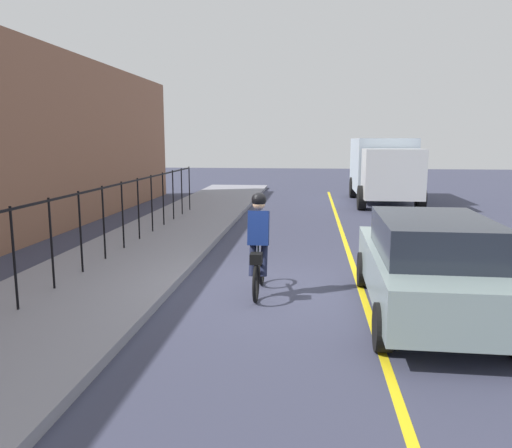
% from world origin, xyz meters
% --- Properties ---
extents(ground_plane, '(80.00, 80.00, 0.00)m').
position_xyz_m(ground_plane, '(0.00, 0.00, 0.00)').
color(ground_plane, '#37394D').
extents(lane_line_centre, '(36.00, 0.12, 0.01)m').
position_xyz_m(lane_line_centre, '(0.00, -1.60, 0.00)').
color(lane_line_centre, yellow).
rests_on(lane_line_centre, ground).
extents(sidewalk, '(40.00, 3.20, 0.15)m').
position_xyz_m(sidewalk, '(0.00, 3.40, 0.07)').
color(sidewalk, gray).
rests_on(sidewalk, ground).
extents(iron_fence, '(16.89, 0.04, 1.60)m').
position_xyz_m(iron_fence, '(1.00, 3.80, 1.25)').
color(iron_fence, black).
rests_on(iron_fence, sidewalk).
extents(cyclist_lead, '(1.71, 0.36, 1.83)m').
position_xyz_m(cyclist_lead, '(-0.18, 0.25, 0.91)').
color(cyclist_lead, black).
rests_on(cyclist_lead, ground).
extents(patrol_sedan, '(4.43, 1.99, 1.58)m').
position_xyz_m(patrol_sedan, '(-1.01, -2.49, 0.82)').
color(patrol_sedan, gray).
rests_on(patrol_sedan, ground).
extents(box_truck_background, '(6.72, 2.57, 2.78)m').
position_xyz_m(box_truck_background, '(13.67, -3.78, 1.55)').
color(box_truck_background, '#A7B7C5').
rests_on(box_truck_background, ground).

